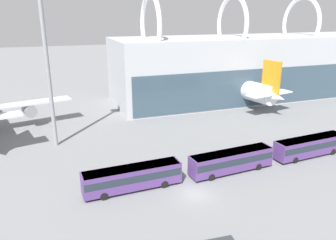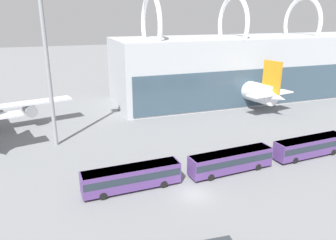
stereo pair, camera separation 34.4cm
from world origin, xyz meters
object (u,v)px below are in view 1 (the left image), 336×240
at_px(shuttle_bus_0, 132,177).
at_px(shuttle_bus_2, 310,145).
at_px(floodlight_mast, 46,52).
at_px(shuttle_bus_1, 231,160).
at_px(airliner_at_gate_far, 228,85).

xyz_separation_m(shuttle_bus_0, shuttle_bus_2, (29.43, 0.61, 0.00)).
height_order(shuttle_bus_2, floodlight_mast, floodlight_mast).
distance_m(shuttle_bus_0, shuttle_bus_1, 14.72).
height_order(airliner_at_gate_far, floodlight_mast, floodlight_mast).
distance_m(shuttle_bus_2, floodlight_mast, 45.08).
xyz_separation_m(airliner_at_gate_far, shuttle_bus_0, (-34.58, -36.00, -2.52)).
height_order(shuttle_bus_0, shuttle_bus_1, same).
distance_m(airliner_at_gate_far, shuttle_bus_0, 49.98).
bearing_deg(airliner_at_gate_far, floodlight_mast, 99.71).
relative_size(airliner_at_gate_far, shuttle_bus_2, 2.88).
distance_m(airliner_at_gate_far, shuttle_bus_1, 41.14).
xyz_separation_m(shuttle_bus_2, floodlight_mast, (-38.36, 18.85, 14.33)).
distance_m(shuttle_bus_1, floodlight_mast, 33.77).
bearing_deg(floodlight_mast, shuttle_bus_0, -65.34).
bearing_deg(shuttle_bus_2, shuttle_bus_1, 178.47).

